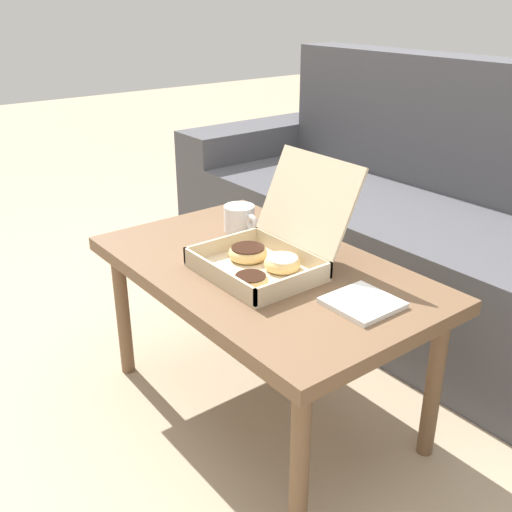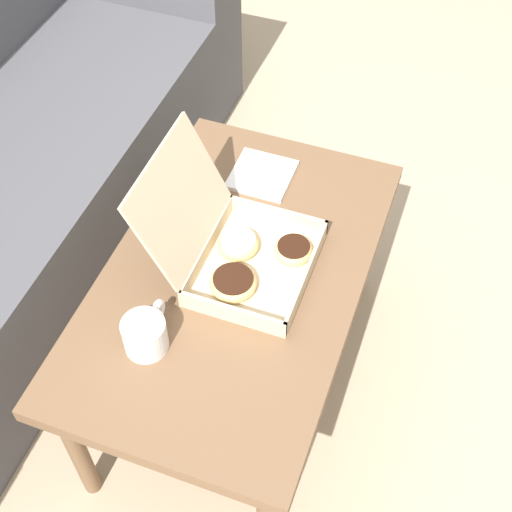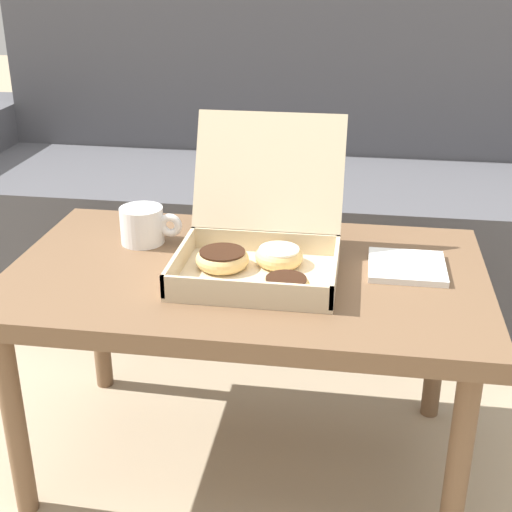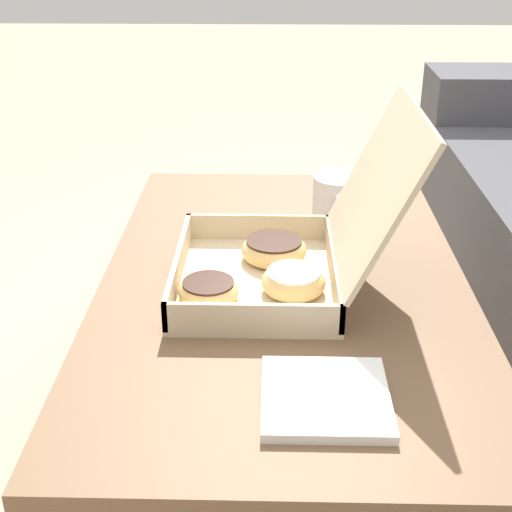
{
  "view_description": "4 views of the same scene",
  "coord_description": "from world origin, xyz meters",
  "px_view_note": "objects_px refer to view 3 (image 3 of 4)",
  "views": [
    {
      "loc": [
        1.17,
        -1.03,
        1.17
      ],
      "look_at": [
        0.03,
        -0.14,
        0.53
      ],
      "focal_mm": 42.0,
      "sensor_mm": 36.0,
      "label": 1
    },
    {
      "loc": [
        -0.95,
        -0.5,
        1.8
      ],
      "look_at": [
        0.03,
        -0.14,
        0.53
      ],
      "focal_mm": 50.0,
      "sensor_mm": 36.0,
      "label": 2
    },
    {
      "loc": [
        0.22,
        -1.41,
        1.09
      ],
      "look_at": [
        0.03,
        -0.14,
        0.53
      ],
      "focal_mm": 50.0,
      "sensor_mm": 36.0,
      "label": 3
    },
    {
      "loc": [
        1.03,
        -0.12,
        1.03
      ],
      "look_at": [
        0.03,
        -0.14,
        0.53
      ],
      "focal_mm": 50.0,
      "sensor_mm": 36.0,
      "label": 4
    }
  ],
  "objects_px": {
    "couch": "(291,201)",
    "coffee_mug": "(144,225)",
    "pastry_box": "(259,246)",
    "coffee_table": "(246,291)"
  },
  "relations": [
    {
      "from": "couch",
      "to": "coffee_mug",
      "type": "bearing_deg",
      "value": -107.91
    },
    {
      "from": "couch",
      "to": "pastry_box",
      "type": "distance_m",
      "value": 0.9
    },
    {
      "from": "couch",
      "to": "coffee_table",
      "type": "distance_m",
      "value": 0.88
    },
    {
      "from": "pastry_box",
      "to": "coffee_mug",
      "type": "height_order",
      "value": "pastry_box"
    },
    {
      "from": "pastry_box",
      "to": "coffee_mug",
      "type": "relative_size",
      "value": 2.61
    },
    {
      "from": "couch",
      "to": "coffee_mug",
      "type": "height_order",
      "value": "couch"
    },
    {
      "from": "couch",
      "to": "coffee_mug",
      "type": "distance_m",
      "value": 0.83
    },
    {
      "from": "couch",
      "to": "coffee_table",
      "type": "relative_size",
      "value": 2.5
    },
    {
      "from": "couch",
      "to": "coffee_table",
      "type": "height_order",
      "value": "couch"
    },
    {
      "from": "couch",
      "to": "pastry_box",
      "type": "xyz_separation_m",
      "value": [
        0.03,
        -0.87,
        0.21
      ]
    }
  ]
}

